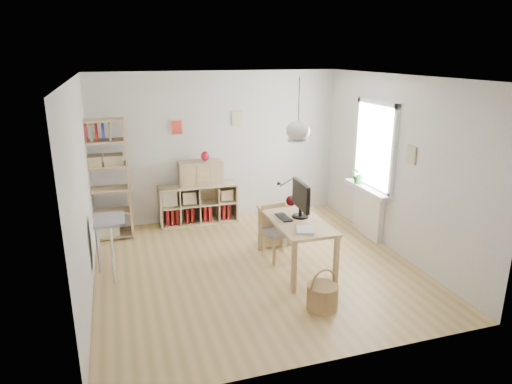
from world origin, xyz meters
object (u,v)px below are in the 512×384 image
object	(u,v)px
desk	(296,224)
monitor	(301,198)
storage_chest	(286,228)
drawer_chest	(201,173)
cube_shelf	(197,207)
tall_bookshelf	(103,175)
chair	(277,228)

from	to	relation	value
desk	monitor	world-z (taller)	monitor
desk	storage_chest	world-z (taller)	desk
storage_chest	drawer_chest	xyz separation A→B (m)	(-1.19, 1.20, 0.75)
desk	cube_shelf	bearing A→B (deg)	114.61
drawer_chest	desk	bearing A→B (deg)	-65.42
storage_chest	tall_bookshelf	bearing A→B (deg)	143.24
desk	cube_shelf	distance (m)	2.48
monitor	chair	bearing A→B (deg)	124.53
tall_bookshelf	drawer_chest	distance (m)	1.67
tall_bookshelf	desk	bearing A→B (deg)	-37.01
desk	monitor	xyz separation A→B (m)	(0.08, 0.03, 0.38)
drawer_chest	storage_chest	bearing A→B (deg)	-44.11
monitor	drawer_chest	world-z (taller)	monitor
chair	storage_chest	world-z (taller)	chair
storage_chest	monitor	size ratio (longest dim) A/B	1.30
storage_chest	drawer_chest	distance (m)	1.85
cube_shelf	monitor	distance (m)	2.57
chair	desk	bearing A→B (deg)	-79.53
cube_shelf	storage_chest	bearing A→B (deg)	-44.51
cube_shelf	storage_chest	size ratio (longest dim) A/B	1.82
desk	chair	xyz separation A→B (m)	(-0.14, 0.39, -0.19)
chair	drawer_chest	xyz separation A→B (m)	(-0.81, 1.80, 0.47)
cube_shelf	drawer_chest	xyz separation A→B (m)	(0.08, -0.04, 0.64)
cube_shelf	tall_bookshelf	bearing A→B (deg)	-169.81
drawer_chest	monitor	bearing A→B (deg)	-63.27
tall_bookshelf	storage_chest	size ratio (longest dim) A/B	2.60
desk	tall_bookshelf	distance (m)	3.27
tall_bookshelf	chair	size ratio (longest dim) A/B	2.45
desk	drawer_chest	size ratio (longest dim) A/B	1.96
cube_shelf	drawer_chest	size ratio (longest dim) A/B	1.83
storage_chest	monitor	xyz separation A→B (m)	(-0.16, -0.95, 0.85)
tall_bookshelf	chair	xyz separation A→B (m)	(2.45, -1.56, -0.62)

